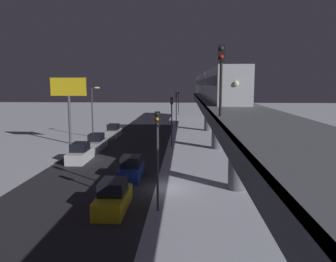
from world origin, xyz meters
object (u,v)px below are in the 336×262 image
(sedan_blue_2, at_px, (131,169))
(commercial_billboard, at_px, (69,93))
(traffic_light_distant, at_px, (179,99))
(subway_train, at_px, (210,84))
(sedan_silver_2, at_px, (113,132))
(traffic_light_mid, at_px, (172,115))
(rail_signal, at_px, (221,68))
(sedan_silver, at_px, (96,143))
(traffic_light_far, at_px, (176,104))
(traffic_light_near, at_px, (158,147))
(sedan_yellow, at_px, (113,198))
(sedan_white, at_px, (80,154))

(sedan_blue_2, height_order, commercial_billboard, commercial_billboard)
(traffic_light_distant, bearing_deg, subway_train, 100.15)
(sedan_silver_2, relative_size, traffic_light_mid, 0.72)
(traffic_light_distant, height_order, commercial_billboard, commercial_billboard)
(rail_signal, xyz_separation_m, sedan_silver, (13.01, -21.56, -8.19))
(subway_train, relative_size, sedan_blue_2, 13.64)
(subway_train, distance_m, traffic_light_far, 12.15)
(sedan_silver_2, relative_size, traffic_light_near, 0.72)
(sedan_yellow, bearing_deg, traffic_light_far, 86.25)
(sedan_silver, xyz_separation_m, sedan_yellow, (-6.40, 20.08, 0.00))
(sedan_blue_2, distance_m, sedan_white, 8.94)
(rail_signal, height_order, traffic_light_near, rail_signal)
(sedan_blue_2, xyz_separation_m, commercial_billboard, (11.03, -16.69, 6.03))
(sedan_silver, bearing_deg, traffic_light_mid, -167.64)
(traffic_light_near, xyz_separation_m, traffic_light_mid, (0.00, -22.17, 0.00))
(rail_signal, distance_m, sedan_blue_2, 13.69)
(sedan_silver, height_order, traffic_light_near, traffic_light_near)
(traffic_light_mid, bearing_deg, sedan_silver, 12.36)
(subway_train, height_order, sedan_blue_2, subway_train)
(rail_signal, xyz_separation_m, traffic_light_near, (3.71, -1.42, -4.79))
(traffic_light_mid, distance_m, traffic_light_far, 22.17)
(sedan_white, xyz_separation_m, traffic_light_mid, (-9.30, -8.60, 3.40))
(traffic_light_distant, bearing_deg, sedan_white, 80.04)
(rail_signal, distance_m, traffic_light_far, 46.16)
(sedan_yellow, height_order, traffic_light_near, traffic_light_near)
(sedan_silver_2, xyz_separation_m, traffic_light_distant, (-9.30, -36.34, 3.40))
(rail_signal, bearing_deg, sedan_silver, -58.89)
(sedan_white, xyz_separation_m, traffic_light_distant, (-9.30, -52.94, 3.40))
(sedan_silver, bearing_deg, subway_train, -136.63)
(sedan_silver_2, height_order, traffic_light_far, traffic_light_far)
(traffic_light_near, height_order, traffic_light_far, same)
(sedan_silver, relative_size, sedan_white, 1.03)
(sedan_silver, bearing_deg, rail_signal, 121.11)
(traffic_light_far, xyz_separation_m, commercial_billboard, (13.93, 20.31, 2.63))
(sedan_white, bearing_deg, traffic_light_far, -106.82)
(sedan_yellow, relative_size, traffic_light_distant, 0.71)
(sedan_yellow, relative_size, sedan_white, 0.98)
(subway_train, bearing_deg, sedan_silver_2, 15.53)
(sedan_silver, bearing_deg, traffic_light_far, -111.02)
(subway_train, height_order, traffic_light_mid, subway_train)
(sedan_yellow, relative_size, traffic_light_far, 0.71)
(sedan_yellow, bearing_deg, traffic_light_near, -1.04)
(traffic_light_near, distance_m, traffic_light_far, 44.34)
(sedan_silver, distance_m, traffic_light_near, 22.44)
(sedan_blue_2, xyz_separation_m, sedan_yellow, (-0.00, 7.28, 0.00))
(sedan_blue_2, bearing_deg, sedan_silver_2, 105.65)
(traffic_light_far, bearing_deg, sedan_blue_2, 85.52)
(sedan_blue_2, distance_m, sedan_yellow, 7.28)
(subway_train, bearing_deg, sedan_white, 54.08)
(traffic_light_near, bearing_deg, traffic_light_far, -90.00)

